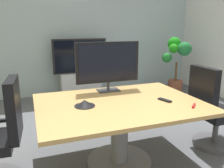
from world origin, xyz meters
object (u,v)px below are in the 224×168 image
office_chair_right (211,114)px  tv_monitor (108,64)px  conference_phone (85,103)px  remote_control (165,100)px  potted_plant (177,59)px  conference_table (120,117)px  wall_display_unit (81,77)px

office_chair_right → tv_monitor: bearing=66.6°
conference_phone → remote_control: (0.90, -0.13, -0.02)m
conference_phone → potted_plant: bearing=39.8°
potted_plant → remote_control: potted_plant is taller
office_chair_right → conference_table: bearing=88.0°
wall_display_unit → conference_phone: wall_display_unit is taller
wall_display_unit → remote_control: (0.33, -2.95, 0.32)m
conference_table → office_chair_right: bearing=-2.9°
conference_table → wall_display_unit: size_ratio=1.38×
office_chair_right → remote_control: 0.83m
conference_table → tv_monitor: size_ratio=2.16×
potted_plant → conference_phone: (-2.78, -2.32, -0.04)m
remote_control → conference_phone: bearing=153.5°
potted_plant → conference_phone: potted_plant is taller
office_chair_right → conference_phone: bearing=88.8°
wall_display_unit → conference_table: bearing=-93.4°
remote_control → potted_plant: bearing=34.4°
potted_plant → conference_table: bearing=-135.8°
conference_table → office_chair_right: office_chair_right is taller
wall_display_unit → potted_plant: bearing=-12.5°
conference_table → tv_monitor: bearing=86.0°
office_chair_right → wall_display_unit: wall_display_unit is taller
conference_phone → tv_monitor: bearing=48.8°
conference_table → conference_phone: size_ratio=8.24×
wall_display_unit → conference_phone: (-0.57, -2.81, 0.34)m
office_chair_right → conference_phone: office_chair_right is taller
tv_monitor → wall_display_unit: 2.42m
wall_display_unit → remote_control: size_ratio=7.71×
tv_monitor → remote_control: tv_monitor is taller
office_chair_right → wall_display_unit: 3.08m
conference_phone → conference_table: bearing=0.2°
tv_monitor → conference_phone: size_ratio=3.82×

